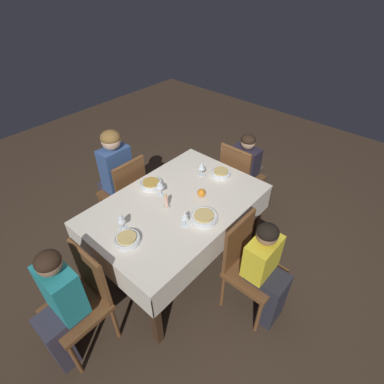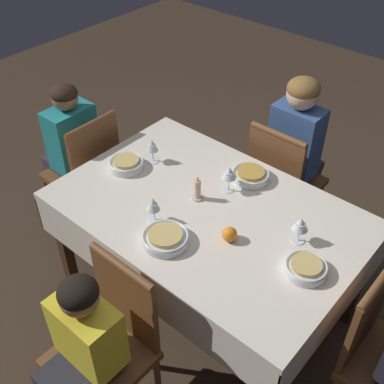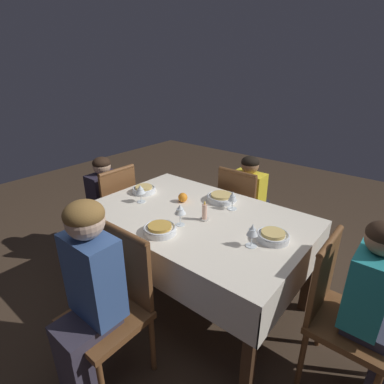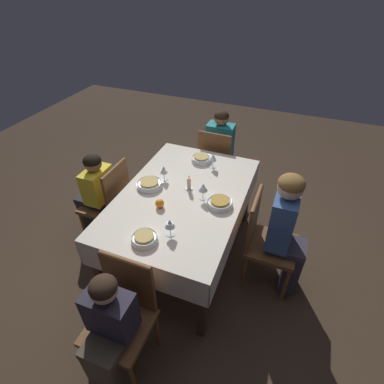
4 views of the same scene
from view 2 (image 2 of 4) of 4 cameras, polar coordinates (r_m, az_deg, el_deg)
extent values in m
plane|color=#3D2D21|center=(3.02, 1.57, -12.75)|extent=(8.00, 8.00, 0.00)
cube|color=silver|center=(2.47, 1.88, -2.26)|extent=(1.56, 1.03, 0.04)
cube|color=silver|center=(2.88, 8.28, 0.99)|extent=(1.56, 0.01, 0.22)
cube|color=silver|center=(2.32, -6.39, -11.09)|extent=(1.56, 0.01, 0.22)
cube|color=silver|center=(2.33, 17.12, -13.00)|extent=(0.01, 1.03, 0.22)
cube|color=silver|center=(2.99, -9.74, 2.45)|extent=(0.01, 1.03, 0.22)
cube|color=#3D2616|center=(2.81, 19.14, -9.66)|extent=(0.06, 0.06, 0.72)
cube|color=#3D2616|center=(3.34, -2.83, 2.13)|extent=(0.06, 0.06, 0.72)
cube|color=#3D2616|center=(2.93, -14.85, -6.02)|extent=(0.06, 0.06, 0.72)
cube|color=brown|center=(3.21, 11.03, 1.09)|extent=(0.41, 0.41, 0.04)
cube|color=brown|center=(2.93, 9.67, 3.07)|extent=(0.37, 0.03, 0.45)
cylinder|color=brown|center=(2.80, 10.16, 6.73)|extent=(0.36, 0.04, 0.04)
cylinder|color=brown|center=(3.42, 14.63, -1.68)|extent=(0.03, 0.03, 0.41)
cylinder|color=brown|center=(3.53, 9.71, 0.78)|extent=(0.03, 0.03, 0.41)
cylinder|color=brown|center=(3.18, 11.52, -4.90)|extent=(0.03, 0.03, 0.41)
cylinder|color=brown|center=(3.30, 6.35, -2.13)|extent=(0.03, 0.03, 0.41)
cube|color=brown|center=(2.34, -10.82, -18.89)|extent=(0.41, 0.41, 0.04)
cube|color=brown|center=(2.20, -7.83, -12.58)|extent=(0.37, 0.03, 0.45)
cylinder|color=brown|center=(2.02, -8.39, -8.71)|extent=(0.36, 0.04, 0.04)
cylinder|color=brown|center=(2.66, -9.80, -16.82)|extent=(0.03, 0.03, 0.41)
cylinder|color=brown|center=(2.51, -4.07, -21.45)|extent=(0.03, 0.03, 0.41)
cube|color=brown|center=(2.26, 20.08, -13.56)|extent=(0.03, 0.37, 0.45)
cylinder|color=brown|center=(2.09, 21.45, -9.85)|extent=(0.04, 0.36, 0.04)
cylinder|color=brown|center=(2.73, 19.64, -17.19)|extent=(0.03, 0.03, 0.41)
cube|color=brown|center=(3.30, -12.93, 2.04)|extent=(0.41, 0.41, 0.04)
cube|color=brown|center=(3.03, -11.37, 4.27)|extent=(0.03, 0.37, 0.45)
cylinder|color=brown|center=(2.91, -11.94, 7.84)|extent=(0.04, 0.36, 0.04)
cylinder|color=brown|center=(3.63, -12.02, 1.65)|extent=(0.03, 0.03, 0.41)
cylinder|color=brown|center=(3.49, -16.44, -1.09)|extent=(0.03, 0.03, 0.41)
cylinder|color=brown|center=(3.41, -8.25, -0.73)|extent=(0.03, 0.03, 0.41)
cylinder|color=brown|center=(3.26, -12.81, -3.78)|extent=(0.03, 0.03, 0.41)
cube|color=#383342|center=(3.48, 12.37, 0.02)|extent=(0.23, 0.14, 0.45)
cube|color=#383342|center=(3.26, 12.22, 2.73)|extent=(0.24, 0.31, 0.06)
cube|color=#38568E|center=(3.05, 12.07, 5.96)|extent=(0.30, 0.18, 0.47)
sphere|color=beige|center=(2.88, 12.95, 11.29)|extent=(0.19, 0.19, 0.19)
ellipsoid|color=brown|center=(2.87, 13.04, 11.87)|extent=(0.19, 0.19, 0.13)
cube|color=#282833|center=(2.26, -13.31, -19.97)|extent=(0.24, 0.31, 0.06)
cube|color=yellow|center=(2.13, -12.27, -15.97)|extent=(0.30, 0.18, 0.32)
sphere|color=#9E7051|center=(1.94, -13.25, -12.00)|extent=(0.16, 0.16, 0.16)
ellipsoid|color=black|center=(1.92, -13.38, -11.48)|extent=(0.16, 0.16, 0.11)
cube|color=#383342|center=(3.56, -14.47, 0.71)|extent=(0.14, 0.22, 0.45)
cube|color=#383342|center=(3.35, -14.29, 3.50)|extent=(0.31, 0.24, 0.06)
cube|color=teal|center=(3.16, -14.02, 6.33)|extent=(0.18, 0.30, 0.41)
sphere|color=#9E7051|center=(3.02, -14.86, 10.75)|extent=(0.16, 0.16, 0.16)
ellipsoid|color=black|center=(3.01, -14.95, 11.21)|extent=(0.16, 0.16, 0.11)
cylinder|color=silver|center=(2.66, 6.97, 1.86)|extent=(0.21, 0.21, 0.04)
torus|color=silver|center=(2.64, 7.01, 2.24)|extent=(0.20, 0.20, 0.01)
cylinder|color=gold|center=(2.64, 7.02, 2.34)|extent=(0.15, 0.15, 0.02)
cylinder|color=white|center=(2.58, 4.30, 0.25)|extent=(0.06, 0.06, 0.00)
cylinder|color=white|center=(2.55, 4.35, 0.99)|extent=(0.01, 0.01, 0.08)
cone|color=white|center=(2.50, 4.43, 2.32)|extent=(0.08, 0.08, 0.07)
cylinder|color=white|center=(2.51, 4.42, 2.07)|extent=(0.05, 0.05, 0.03)
cylinder|color=silver|center=(2.28, -3.13, -5.63)|extent=(0.23, 0.23, 0.04)
torus|color=silver|center=(2.26, -3.15, -5.24)|extent=(0.22, 0.22, 0.01)
cylinder|color=tan|center=(2.26, -3.15, -5.13)|extent=(0.16, 0.16, 0.02)
cylinder|color=white|center=(2.40, -4.49, -3.27)|extent=(0.07, 0.07, 0.00)
cylinder|color=white|center=(2.38, -4.54, -2.65)|extent=(0.01, 0.01, 0.07)
cone|color=white|center=(2.33, -4.62, -1.41)|extent=(0.07, 0.07, 0.07)
cylinder|color=white|center=(2.34, -4.60, -1.67)|extent=(0.04, 0.04, 0.03)
cylinder|color=silver|center=(2.21, 13.32, -8.87)|extent=(0.19, 0.19, 0.04)
torus|color=silver|center=(2.19, 13.40, -8.49)|extent=(0.19, 0.19, 0.01)
cylinder|color=tan|center=(2.19, 13.43, -8.39)|extent=(0.14, 0.14, 0.02)
cylinder|color=white|center=(2.35, 12.39, -5.61)|extent=(0.07, 0.07, 0.00)
cylinder|color=white|center=(2.32, 12.52, -4.95)|extent=(0.01, 0.01, 0.07)
cone|color=white|center=(2.27, 12.77, -3.71)|extent=(0.08, 0.08, 0.07)
cylinder|color=white|center=(2.28, 12.72, -3.95)|extent=(0.05, 0.05, 0.03)
cylinder|color=silver|center=(2.74, -7.76, 3.19)|extent=(0.20, 0.20, 0.04)
torus|color=silver|center=(2.73, -7.80, 3.56)|extent=(0.20, 0.20, 0.01)
cylinder|color=tan|center=(2.73, -7.81, 3.66)|extent=(0.14, 0.14, 0.02)
cylinder|color=white|center=(2.79, -4.64, 3.73)|extent=(0.07, 0.07, 0.00)
cylinder|color=white|center=(2.77, -4.68, 4.36)|extent=(0.01, 0.01, 0.07)
cone|color=white|center=(2.73, -4.76, 5.58)|extent=(0.07, 0.07, 0.07)
cylinder|color=white|center=(2.73, -4.74, 5.33)|extent=(0.04, 0.04, 0.03)
cylinder|color=beige|center=(2.52, 0.65, -0.67)|extent=(0.06, 0.06, 0.01)
cylinder|color=beige|center=(2.48, 0.66, 0.35)|extent=(0.03, 0.03, 0.11)
ellipsoid|color=#F9C64C|center=(2.44, 0.67, 1.53)|extent=(0.01, 0.01, 0.03)
sphere|color=orange|center=(2.28, 4.47, -5.01)|extent=(0.07, 0.07, 0.07)
camera|label=1|loc=(2.54, -56.76, 26.56)|focal=28.00mm
camera|label=3|loc=(3.80, 2.88, 29.79)|focal=28.00mm
camera|label=4|loc=(2.36, 64.04, 18.64)|focal=28.00mm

